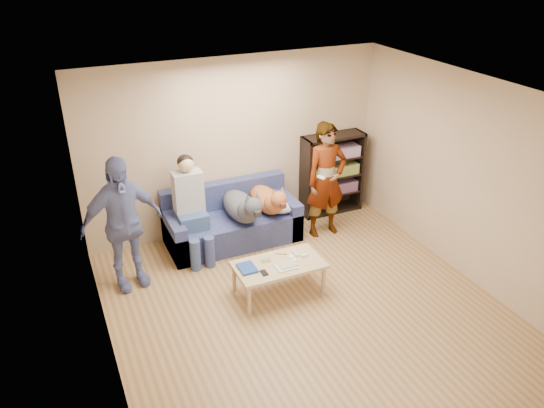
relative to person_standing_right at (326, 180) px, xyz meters
name	(u,v)px	position (x,y,z in m)	size (l,w,h in m)	color
ground	(314,317)	(-1.10, -1.73, -0.87)	(5.00, 5.00, 0.00)	olive
ceiling	(323,102)	(-1.10, -1.73, 1.73)	(5.00, 5.00, 0.00)	white
wall_back	(235,146)	(-1.10, 0.77, 0.43)	(4.50, 4.50, 0.00)	tan
wall_front	(493,380)	(-1.10, -4.23, 0.43)	(4.50, 4.50, 0.00)	tan
wall_left	(102,269)	(-3.35, -1.73, 0.43)	(5.00, 5.00, 0.00)	tan
wall_right	(479,185)	(1.15, -1.73, 0.43)	(5.00, 5.00, 0.00)	tan
blanket	(282,206)	(-0.64, 0.15, -0.36)	(0.44, 0.37, 0.15)	#BBBABF
person_standing_right	(326,180)	(0.00, 0.00, 0.00)	(0.63, 0.41, 1.73)	gray
person_standing_left	(122,224)	(-2.94, -0.15, 0.02)	(1.03, 0.43, 1.76)	#7886C0
held_controller	(321,177)	(-0.20, -0.20, 0.16)	(0.04, 0.12, 0.03)	white
notebook_blue	(247,268)	(-1.66, -1.05, -0.43)	(0.20, 0.26, 0.03)	navy
papers	(286,266)	(-1.21, -1.20, -0.44)	(0.26, 0.20, 0.01)	silver
magazine	(287,264)	(-1.18, -1.18, -0.42)	(0.22, 0.17, 0.01)	#B4AD90
camera_silver	(266,259)	(-1.38, -0.98, -0.42)	(0.11, 0.06, 0.05)	silver
controller_a	(296,254)	(-0.98, -1.00, -0.43)	(0.04, 0.13, 0.03)	silver
controller_b	(304,255)	(-0.90, -1.08, -0.43)	(0.09, 0.06, 0.03)	silver
headphone_cup_a	(294,260)	(-1.06, -1.12, -0.44)	(0.07, 0.07, 0.02)	white
headphone_cup_b	(291,257)	(-1.06, -1.04, -0.44)	(0.07, 0.07, 0.02)	white
pen_orange	(283,270)	(-1.28, -1.26, -0.44)	(0.01, 0.01, 0.14)	orange
pen_black	(281,254)	(-1.14, -0.92, -0.44)	(0.01, 0.01, 0.14)	black
wallet	(264,273)	(-1.51, -1.22, -0.44)	(0.07, 0.12, 0.01)	black
sofa	(231,223)	(-1.35, 0.36, -0.58)	(1.90, 0.85, 0.82)	#515B93
person_seated	(191,204)	(-1.97, 0.24, -0.09)	(0.40, 0.73, 1.47)	#40588E
dog_gray	(243,207)	(-1.26, 0.12, -0.23)	(0.41, 1.25, 0.60)	#51555C
dog_tan	(268,200)	(-0.83, 0.21, -0.25)	(0.38, 1.15, 0.55)	#AB6A34
coffee_table	(279,267)	(-1.26, -1.10, -0.49)	(1.10, 0.60, 0.42)	#DAC186
bookshelf	(332,172)	(0.45, 0.60, -0.19)	(1.00, 0.34, 1.30)	black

